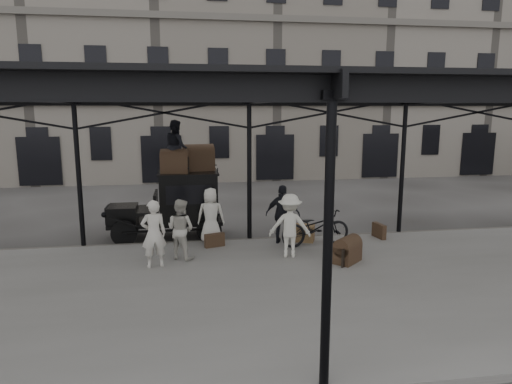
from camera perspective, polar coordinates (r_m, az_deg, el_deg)
ground at (r=12.59m, az=0.49°, el=-8.97°), size 120.00×120.00×0.00m
platform at (r=10.72m, az=2.28°, el=-12.09°), size 28.00×8.00×0.15m
canopy at (r=10.19m, az=2.15°, el=12.76°), size 22.50×9.00×4.74m
building_frontage at (r=29.91m, az=-5.37°, el=15.80°), size 64.00×8.00×14.00m
taxi at (r=14.99m, az=-9.62°, el=-1.17°), size 3.65×1.55×2.18m
porter_left at (r=11.96m, az=-12.66°, el=-5.12°), size 0.71×0.54×1.76m
porter_midleft at (r=12.51m, az=-9.42°, el=-4.57°), size 1.01×0.96×1.64m
porter_centre at (r=13.90m, az=-5.67°, el=-2.90°), size 0.85×0.59×1.68m
porter_official at (r=13.74m, az=3.37°, el=-2.81°), size 1.13×0.77×1.78m
porter_right at (r=12.51m, az=4.25°, el=-4.20°), size 1.25×0.89×1.75m
bicycle at (r=13.64m, az=7.46°, el=-4.41°), size 2.21×1.02×1.12m
porter_roof at (r=14.64m, az=-9.95°, el=5.67°), size 0.85×0.96×1.65m
steamer_trunk_roof_near at (r=14.54m, az=-10.10°, el=3.61°), size 0.92×0.63×0.63m
steamer_trunk_roof_far at (r=14.99m, az=-7.20°, el=4.05°), size 1.06×0.75×0.71m
steamer_trunk_platform at (r=12.43m, az=11.34°, el=-7.30°), size 0.91×0.89×0.58m
wicker_hamper at (r=14.15m, az=6.05°, el=-5.12°), size 0.73×0.65×0.50m
suitcase_upright at (r=14.95m, az=15.12°, el=-4.69°), size 0.24×0.62×0.45m
suitcase_flat at (r=13.56m, az=-5.20°, el=-6.02°), size 0.62×0.33×0.40m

